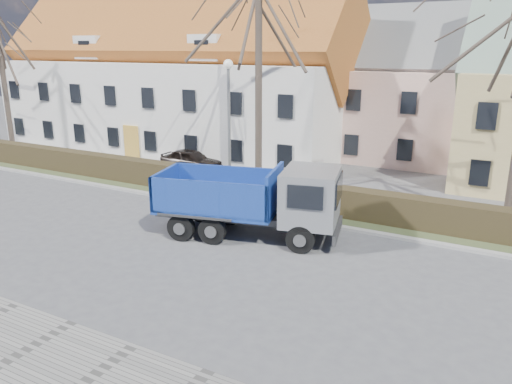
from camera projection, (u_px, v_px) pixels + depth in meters
The scene contains 12 objects.
ground at pixel (199, 249), 18.68m from camera, with size 120.00×120.00×0.00m, color #4F4E51.
curb_far at pixel (257, 213), 22.54m from camera, with size 80.00×0.30×0.12m, color gray.
grass_strip at pixel (273, 203), 23.90m from camera, with size 80.00×3.00×0.10m, color #3B4728.
hedge at pixel (271, 192), 23.56m from camera, with size 60.00×0.90×1.30m, color #2D2516.
building_white at pixel (175, 82), 36.77m from camera, with size 26.80×10.80×9.50m, color white, non-canonical shape.
building_pink at pixel (422, 98), 32.61m from camera, with size 10.80×8.80×8.00m, color #DCAB9C, non-canonical shape.
tree_0 at pixel (4, 81), 34.49m from camera, with size 7.20×7.20×9.90m, color #3E332B, non-canonical shape.
tree_1 at pixel (259, 66), 24.98m from camera, with size 9.20×9.20×12.65m, color #3E332B, non-canonical shape.
dump_truck at pixel (242, 200), 19.60m from camera, with size 7.47×2.78×2.99m, color navy, non-canonical shape.
streetlight at pixel (229, 127), 24.94m from camera, with size 0.53×0.53×6.77m, color gray, non-canonical shape.
cart_frame at pixel (212, 198), 23.83m from camera, with size 0.71×0.41×0.65m, color silver, non-canonical shape.
parked_car_a at pixel (191, 160), 30.13m from camera, with size 1.57×3.91×1.33m, color black.
Camera 1 is at (10.12, -14.22, 7.31)m, focal length 35.00 mm.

